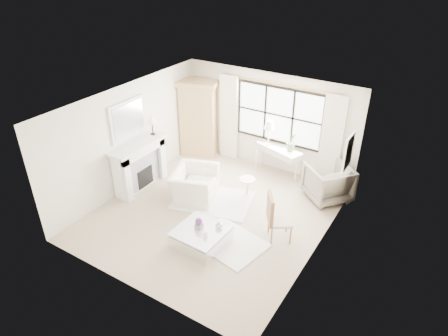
{
  "coord_description": "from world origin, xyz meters",
  "views": [
    {
      "loc": [
        4.27,
        -6.39,
        5.61
      ],
      "look_at": [
        0.16,
        0.2,
        1.18
      ],
      "focal_mm": 32.0,
      "sensor_mm": 36.0,
      "label": 1
    }
  ],
  "objects": [
    {
      "name": "curtain_rod",
      "position": [
        0.3,
        2.67,
        2.47
      ],
      "size": [
        3.3,
        0.04,
        0.04
      ],
      "primitive_type": "cylinder",
      "rotation": [
        0.0,
        1.57,
        0.0
      ],
      "color": "#A57639",
      "rests_on": "wall_back"
    },
    {
      "name": "mirror_frame",
      "position": [
        -2.47,
        0.0,
        1.84
      ],
      "size": [
        0.05,
        1.15,
        0.95
      ],
      "primitive_type": "cube",
      "color": "silver",
      "rests_on": "wall_left"
    },
    {
      "name": "console_table",
      "position": [
        0.48,
        2.48,
        0.4
      ],
      "size": [
        1.38,
        0.84,
        0.8
      ],
      "rotation": [
        0.0,
        0.0,
        -0.32
      ],
      "color": "silver",
      "rests_on": "floor"
    },
    {
      "name": "club_armchair",
      "position": [
        -0.78,
        0.32,
        0.38
      ],
      "size": [
        1.33,
        1.42,
        0.75
      ],
      "primitive_type": "imported",
      "rotation": [
        0.0,
        0.0,
        1.9
      ],
      "color": "white",
      "rests_on": "floor"
    },
    {
      "name": "wall_right",
      "position": [
        2.5,
        0.0,
        1.35
      ],
      "size": [
        0.0,
        5.5,
        5.5
      ],
      "primitive_type": "plane",
      "rotation": [
        1.57,
        0.0,
        -1.57
      ],
      "color": "beige",
      "rests_on": "ground"
    },
    {
      "name": "wingback_chair",
      "position": [
        2.04,
        2.02,
        0.45
      ],
      "size": [
        1.39,
        1.38,
        0.91
      ],
      "primitive_type": "imported",
      "rotation": [
        0.0,
        0.0,
        -2.27
      ],
      "color": "gray",
      "rests_on": "floor"
    },
    {
      "name": "rug_right",
      "position": [
        0.87,
        -0.72,
        0.01
      ],
      "size": [
        1.66,
        1.37,
        0.03
      ],
      "primitive_type": "cube",
      "rotation": [
        0.0,
        0.0,
        -0.2
      ],
      "color": "white",
      "rests_on": "floor"
    },
    {
      "name": "coffee_vase",
      "position": [
        0.68,
        -0.83,
        0.46
      ],
      "size": [
        0.18,
        0.18,
        0.16
      ],
      "primitive_type": "imported",
      "rotation": [
        0.0,
        0.0,
        -0.19
      ],
      "color": "silver",
      "rests_on": "coffee_table"
    },
    {
      "name": "french_chair",
      "position": [
        1.68,
        -0.04,
        0.31
      ],
      "size": [
        0.67,
        0.67,
        1.08
      ],
      "rotation": [
        0.0,
        0.0,
        2.17
      ],
      "color": "#8F5F3C",
      "rests_on": "floor"
    },
    {
      "name": "rug_left",
      "position": [
        -0.29,
        0.4,
        0.02
      ],
      "size": [
        2.15,
        1.76,
        0.03
      ],
      "primitive_type": "cube",
      "rotation": [
        0.0,
        0.0,
        0.26
      ],
      "color": "silver",
      "rests_on": "floor"
    },
    {
      "name": "floor",
      "position": [
        0.0,
        0.0,
        0.0
      ],
      "size": [
        5.5,
        5.5,
        0.0
      ],
      "primitive_type": "plane",
      "color": "tan",
      "rests_on": "ground"
    },
    {
      "name": "window_frame",
      "position": [
        0.3,
        2.72,
        1.6
      ],
      "size": [
        2.5,
        0.04,
        1.5
      ],
      "primitive_type": null,
      "color": "black",
      "rests_on": "wall_back"
    },
    {
      "name": "planter_box",
      "position": [
        0.32,
        -1.05,
        0.43
      ],
      "size": [
        0.16,
        0.16,
        0.11
      ],
      "primitive_type": "cube",
      "rotation": [
        0.0,
        0.0,
        0.09
      ],
      "color": "slate",
      "rests_on": "coffee_table"
    },
    {
      "name": "mirror_glass",
      "position": [
        -2.44,
        0.0,
        1.84
      ],
      "size": [
        0.02,
        1.0,
        0.8
      ],
      "primitive_type": "cube",
      "color": "silver",
      "rests_on": "wall_left"
    },
    {
      "name": "wall_front",
      "position": [
        0.0,
        -2.75,
        1.35
      ],
      "size": [
        5.0,
        0.0,
        5.0
      ],
      "primitive_type": "plane",
      "rotation": [
        -1.57,
        0.0,
        0.0
      ],
      "color": "beige",
      "rests_on": "ground"
    },
    {
      "name": "orchid_plant",
      "position": [
        0.83,
        2.47,
        1.06
      ],
      "size": [
        0.37,
        0.35,
        0.53
      ],
      "primitive_type": "imported",
      "rotation": [
        0.0,
        0.0,
        0.55
      ],
      "color": "#546C48",
      "rests_on": "console_table"
    },
    {
      "name": "planter_flowers",
      "position": [
        0.32,
        -1.05,
        0.56
      ],
      "size": [
        0.14,
        0.14,
        0.14
      ],
      "primitive_type": "sphere",
      "color": "#5F2E73",
      "rests_on": "planter_box"
    },
    {
      "name": "console_lamp",
      "position": [
        0.15,
        2.49,
        1.36
      ],
      "size": [
        0.28,
        0.28,
        0.69
      ],
      "color": "gold",
      "rests_on": "console_table"
    },
    {
      "name": "wall_left",
      "position": [
        -2.5,
        0.0,
        1.35
      ],
      "size": [
        0.0,
        5.5,
        5.5
      ],
      "primitive_type": "plane",
      "rotation": [
        1.57,
        0.0,
        1.57
      ],
      "color": "silver",
      "rests_on": "ground"
    },
    {
      "name": "side_table",
      "position": [
        0.32,
        1.04,
        0.33
      ],
      "size": [
        0.4,
        0.4,
        0.51
      ],
      "color": "white",
      "rests_on": "floor"
    },
    {
      "name": "curtain_right",
      "position": [
        1.8,
        2.65,
        1.24
      ],
      "size": [
        0.55,
        0.1,
        2.47
      ],
      "primitive_type": "cube",
      "color": "silver",
      "rests_on": "ground"
    },
    {
      "name": "fireplace",
      "position": [
        -2.27,
        0.0,
        0.65
      ],
      "size": [
        0.58,
        1.66,
        1.26
      ],
      "color": "white",
      "rests_on": "ground"
    },
    {
      "name": "art_canvas",
      "position": [
        2.45,
        1.7,
        1.55
      ],
      "size": [
        0.01,
        0.52,
        0.72
      ],
      "primitive_type": "cube",
      "color": "#B5A68C",
      "rests_on": "wall_right"
    },
    {
      "name": "ceiling",
      "position": [
        0.0,
        0.0,
        2.7
      ],
      "size": [
        5.5,
        5.5,
        0.0
      ],
      "primitive_type": "plane",
      "rotation": [
        3.14,
        0.0,
        0.0
      ],
      "color": "white",
      "rests_on": "ground"
    },
    {
      "name": "coffee_table",
      "position": [
        0.39,
        -1.08,
        0.18
      ],
      "size": [
        1.04,
        1.04,
        0.38
      ],
      "rotation": [
        0.0,
        0.0,
        -0.04
      ],
      "color": "white",
      "rests_on": "floor"
    },
    {
      "name": "curtain_left",
      "position": [
        -1.2,
        2.65,
        1.24
      ],
      "size": [
        0.55,
        0.1,
        2.47
      ],
      "primitive_type": "cube",
      "color": "white",
      "rests_on": "ground"
    },
    {
      "name": "art_frame",
      "position": [
        2.47,
        1.7,
        1.55
      ],
      "size": [
        0.04,
        0.62,
        0.82
      ],
      "primitive_type": "cube",
      "color": "white",
      "rests_on": "wall_right"
    },
    {
      "name": "mantel_lamp",
      "position": [
        -2.24,
        0.59,
        1.65
      ],
      "size": [
        0.22,
        0.22,
        0.51
      ],
      "color": "black",
      "rests_on": "fireplace"
    },
    {
      "name": "pillar_candle",
      "position": [
        0.58,
        -1.2,
        0.44
      ],
      "size": [
        0.09,
        0.09,
        0.12
      ],
      "primitive_type": "cylinder",
      "color": "white",
      "rests_on": "coffee_table"
    },
    {
      "name": "wall_back",
      "position": [
        0.0,
        2.75,
        1.35
      ],
      "size": [
        5.0,
        0.0,
        5.0
      ],
      "primitive_type": "plane",
      "rotation": [
        1.57,
        0.0,
        0.0
      ],
      "color": "white",
      "rests_on": "ground"
    },
    {
      "name": "window_pane",
      "position": [
        0.3,
        2.73,
        1.6
      ],
      "size": [
        2.4,
        0.02,
        1.5
      ],
      "primitive_type": "cube",
      "color": "white",
      "rests_on": "wall_back"
    },
    {
      "name": "armoire",
      "position": [
        -2.06,
        2.38,
        1.14
      ],
      "size": [
        1.28,
        1.02,
        2.24
      ],
      "rotation": [
        0.0,
        0.0,
        0.32
      ],
      "color": "tan",
      "rests_on": "floor"
    }
  ]
}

